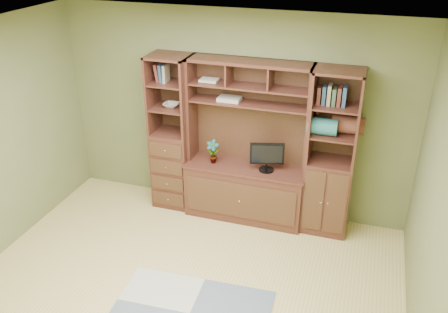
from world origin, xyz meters
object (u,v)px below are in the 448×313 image
(monitor, at_px, (267,152))
(right_tower, at_px, (331,155))
(center_hutch, at_px, (246,145))
(left_tower, at_px, (172,133))

(monitor, bearing_deg, right_tower, -9.64)
(center_hutch, bearing_deg, monitor, -7.27)
(right_tower, xyz_separation_m, monitor, (-0.75, -0.07, -0.04))
(right_tower, bearing_deg, monitor, -174.29)
(left_tower, relative_size, monitor, 4.04)
(center_hutch, height_order, left_tower, same)
(right_tower, bearing_deg, center_hutch, -177.77)
(left_tower, bearing_deg, monitor, -3.37)
(center_hutch, height_order, monitor, center_hutch)
(left_tower, bearing_deg, center_hutch, -2.29)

